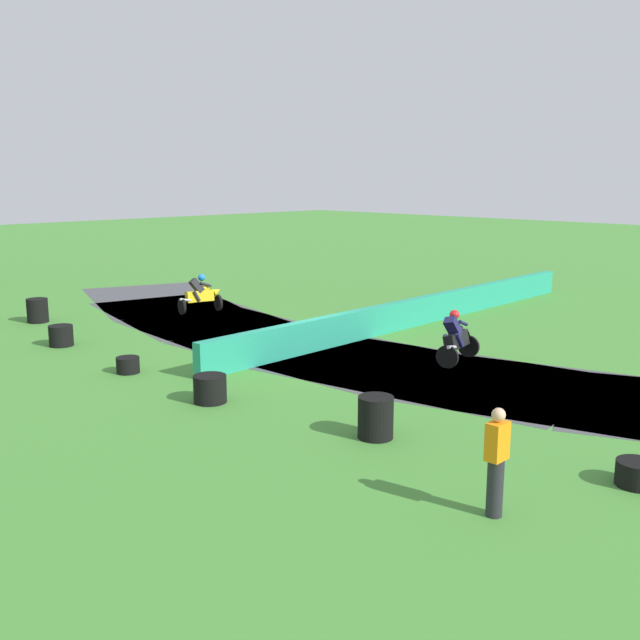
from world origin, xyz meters
TOP-DOWN VIEW (x-y plane):
  - ground_plane at (0.00, 0.00)m, footprint 120.00×120.00m
  - track_asphalt at (0.92, 0.03)m, footprint 8.77×30.29m
  - safety_barrier at (5.12, 0.17)m, footprint 18.44×0.91m
  - motorcycle_lead_yellow at (1.22, 7.02)m, footprint 1.71×0.99m
  - motorcycle_chase_black at (1.82, -3.52)m, footprint 1.68×0.99m
  - tire_stack_near at (-3.75, 9.43)m, footprint 0.69×0.69m
  - tire_stack_mid_a at (-4.78, 5.58)m, footprint 0.68×0.68m
  - tire_stack_mid_b at (-4.95, 1.60)m, footprint 0.57×0.57m
  - tire_stack_far at (-4.94, -1.80)m, footprint 0.72×0.72m
  - tire_stack_extra_a at (-4.05, -5.76)m, footprint 0.67×0.67m
  - tire_stack_extra_b at (-2.75, -10.11)m, footprint 0.66×0.66m
  - track_marshal at (-5.27, -9.08)m, footprint 0.34×0.24m

SIDE VIEW (x-z plane):
  - ground_plane at x=0.00m, z-range 0.00..0.00m
  - track_asphalt at x=0.92m, z-range 0.00..0.01m
  - tire_stack_mid_b at x=-4.95m, z-range 0.00..0.40m
  - tire_stack_extra_b at x=-2.75m, z-range 0.00..0.40m
  - tire_stack_mid_a at x=-4.78m, z-range 0.00..0.60m
  - tire_stack_far at x=-4.94m, z-range 0.00..0.60m
  - tire_stack_extra_a at x=-4.05m, z-range 0.00..0.80m
  - tire_stack_near at x=-3.75m, z-range 0.00..0.80m
  - safety_barrier at x=5.12m, z-range 0.00..0.90m
  - motorcycle_chase_black at x=1.82m, z-range -0.06..1.37m
  - motorcycle_lead_yellow at x=1.22m, z-range -0.05..1.37m
  - track_marshal at x=-5.27m, z-range 0.00..1.63m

